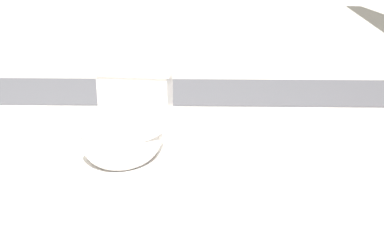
# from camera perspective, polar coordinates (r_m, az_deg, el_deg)

# --- Properties ---
(ground_plane) EXTENTS (14.00, 14.00, 0.00)m
(ground_plane) POSITION_cam_1_polar(r_m,az_deg,el_deg) (2.77, -12.08, -4.65)
(ground_plane) COLOR beige
(gravel_strip) EXTENTS (0.56, 8.00, 0.01)m
(gravel_strip) POSITION_cam_1_polar(r_m,az_deg,el_deg) (3.74, -0.84, 3.03)
(gravel_strip) COLOR #4C4C51
(gravel_strip) RESTS_ON ground
(toilet) EXTENTS (0.66, 0.43, 0.52)m
(toilet) POSITION_cam_1_polar(r_m,az_deg,el_deg) (2.50, -6.90, -1.67)
(toilet) COLOR white
(toilet) RESTS_ON ground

